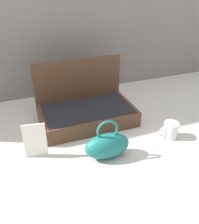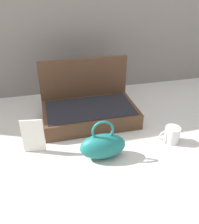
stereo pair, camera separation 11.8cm
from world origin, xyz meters
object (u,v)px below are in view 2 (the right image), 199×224
(info_card_left, at_px, (33,136))
(open_suitcase, at_px, (89,108))
(teal_pouch_handbag, at_px, (103,146))
(coffee_mug, at_px, (172,135))

(info_card_left, bearing_deg, open_suitcase, 45.83)
(open_suitcase, bearing_deg, info_card_left, -143.11)
(teal_pouch_handbag, xyz_separation_m, coffee_mug, (0.36, 0.03, -0.02))
(coffee_mug, xyz_separation_m, info_card_left, (-0.66, 0.09, 0.04))
(open_suitcase, height_order, info_card_left, open_suitcase)
(open_suitcase, xyz_separation_m, coffee_mug, (0.35, -0.32, -0.03))
(open_suitcase, relative_size, coffee_mug, 4.73)
(coffee_mug, bearing_deg, open_suitcase, 137.77)
(open_suitcase, bearing_deg, coffee_mug, -42.23)
(open_suitcase, distance_m, teal_pouch_handbag, 0.35)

